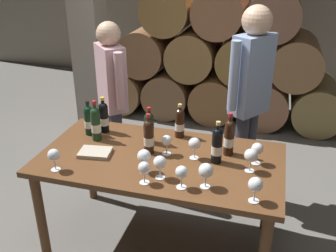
{
  "coord_description": "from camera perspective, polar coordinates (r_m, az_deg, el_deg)",
  "views": [
    {
      "loc": [
        0.69,
        -2.23,
        2.11
      ],
      "look_at": [
        0.0,
        0.2,
        0.91
      ],
      "focal_mm": 40.96,
      "sensor_mm": 36.0,
      "label": 1
    }
  ],
  "objects": [
    {
      "name": "ground_plane",
      "position": [
        3.15,
        -1.04,
        -16.71
      ],
      "size": [
        14.0,
        14.0,
        0.0
      ],
      "primitive_type": "plane",
      "color": "#66635E"
    },
    {
      "name": "barrel_stack",
      "position": [
        5.07,
        7.56,
        9.63
      ],
      "size": [
        3.12,
        0.9,
        1.69
      ],
      "color": "olive",
      "rests_on": "ground_plane"
    },
    {
      "name": "stone_pillar",
      "position": [
        4.39,
        -11.74,
        14.24
      ],
      "size": [
        0.32,
        0.32,
        2.6
      ],
      "primitive_type": "cube",
      "color": "gray",
      "rests_on": "ground_plane"
    },
    {
      "name": "dining_table",
      "position": [
        2.74,
        -1.15,
        -6.28
      ],
      "size": [
        1.7,
        0.9,
        0.76
      ],
      "color": "brown",
      "rests_on": "ground_plane"
    },
    {
      "name": "wine_bottle_0",
      "position": [
        2.59,
        7.3,
        -2.83
      ],
      "size": [
        0.07,
        0.07,
        0.31
      ],
      "color": "black",
      "rests_on": "dining_table"
    },
    {
      "name": "wine_bottle_1",
      "position": [
        3.04,
        -9.53,
        1.32
      ],
      "size": [
        0.07,
        0.07,
        0.29
      ],
      "color": "black",
      "rests_on": "dining_table"
    },
    {
      "name": "wine_bottle_2",
      "position": [
        2.84,
        -2.82,
        -0.23
      ],
      "size": [
        0.07,
        0.07,
        0.28
      ],
      "color": "black",
      "rests_on": "dining_table"
    },
    {
      "name": "wine_bottle_3",
      "position": [
        2.92,
        -10.7,
        0.38
      ],
      "size": [
        0.07,
        0.07,
        0.32
      ],
      "color": "#19381E",
      "rests_on": "dining_table"
    },
    {
      "name": "wine_bottle_4",
      "position": [
        2.93,
        1.75,
        0.51
      ],
      "size": [
        0.07,
        0.07,
        0.27
      ],
      "color": "black",
      "rests_on": "dining_table"
    },
    {
      "name": "wine_bottle_5",
      "position": [
        3.03,
        -11.7,
        0.91
      ],
      "size": [
        0.07,
        0.07,
        0.28
      ],
      "color": "black",
      "rests_on": "dining_table"
    },
    {
      "name": "wine_bottle_6",
      "position": [
        2.7,
        -2.88,
        -1.54
      ],
      "size": [
        0.07,
        0.07,
        0.3
      ],
      "color": "black",
      "rests_on": "dining_table"
    },
    {
      "name": "wine_bottle_7",
      "position": [
        2.7,
        9.1,
        -1.63
      ],
      "size": [
        0.07,
        0.07,
        0.32
      ],
      "color": "black",
      "rests_on": "dining_table"
    },
    {
      "name": "wine_glass_0",
      "position": [
        2.37,
        -3.63,
        -6.31
      ],
      "size": [
        0.08,
        0.08,
        0.15
      ],
      "color": "white",
      "rests_on": "dining_table"
    },
    {
      "name": "wine_glass_1",
      "position": [
        2.64,
        3.97,
        -2.71
      ],
      "size": [
        0.08,
        0.08,
        0.16
      ],
      "color": "white",
      "rests_on": "dining_table"
    },
    {
      "name": "wine_glass_2",
      "position": [
        2.64,
        13.14,
        -3.4
      ],
      "size": [
        0.08,
        0.08,
        0.15
      ],
      "color": "white",
      "rests_on": "dining_table"
    },
    {
      "name": "wine_glass_3",
      "position": [
        2.26,
        12.89,
        -8.56
      ],
      "size": [
        0.09,
        0.09,
        0.16
      ],
      "color": "white",
      "rests_on": "dining_table"
    },
    {
      "name": "wine_glass_4",
      "position": [
        2.33,
        5.67,
        -6.69
      ],
      "size": [
        0.09,
        0.09,
        0.16
      ],
      "color": "white",
      "rests_on": "dining_table"
    },
    {
      "name": "wine_glass_5",
      "position": [
        2.41,
        -1.2,
        -5.5
      ],
      "size": [
        0.08,
        0.08,
        0.16
      ],
      "color": "white",
      "rests_on": "dining_table"
    },
    {
      "name": "wine_glass_6",
      "position": [
        2.6,
        -16.64,
        -4.23
      ],
      "size": [
        0.08,
        0.08,
        0.15
      ],
      "color": "white",
      "rests_on": "dining_table"
    },
    {
      "name": "wine_glass_7",
      "position": [
        2.68,
        -0.2,
        -2.25
      ],
      "size": [
        0.07,
        0.07,
        0.15
      ],
      "color": "white",
      "rests_on": "dining_table"
    },
    {
      "name": "wine_glass_8",
      "position": [
        2.32,
        2.05,
        -6.96
      ],
      "size": [
        0.08,
        0.08,
        0.15
      ],
      "color": "white",
      "rests_on": "dining_table"
    },
    {
      "name": "wine_glass_9",
      "position": [
        2.54,
        12.25,
        -4.37
      ],
      "size": [
        0.09,
        0.09,
        0.16
      ],
      "color": "white",
      "rests_on": "dining_table"
    },
    {
      "name": "wine_glass_10",
      "position": [
        2.48,
        -3.59,
        -4.57
      ],
      "size": [
        0.09,
        0.09,
        0.16
      ],
      "color": "white",
      "rests_on": "dining_table"
    },
    {
      "name": "tasting_notebook",
      "position": [
        2.77,
        -10.79,
        -3.91
      ],
      "size": [
        0.24,
        0.19,
        0.03
      ],
      "primitive_type": "cube",
      "rotation": [
        0.0,
        0.0,
        0.14
      ],
      "color": "#B2A893",
      "rests_on": "dining_table"
    },
    {
      "name": "sommelier_presenting",
      "position": [
        3.17,
        12.14,
        5.15
      ],
      "size": [
        0.33,
        0.42,
        1.72
      ],
      "color": "#383842",
      "rests_on": "ground_plane"
    },
    {
      "name": "taster_seated_left",
      "position": [
        3.46,
        -8.3,
        5.03
      ],
      "size": [
        0.36,
        0.38,
        1.54
      ],
      "color": "#383842",
      "rests_on": "ground_plane"
    }
  ]
}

